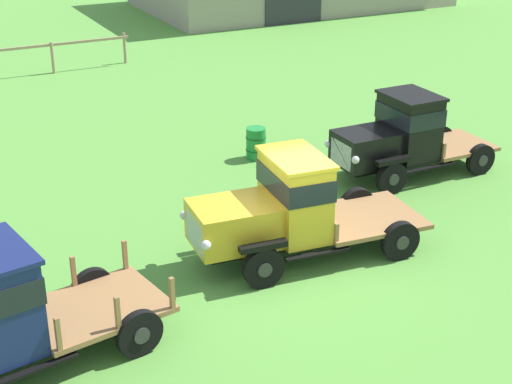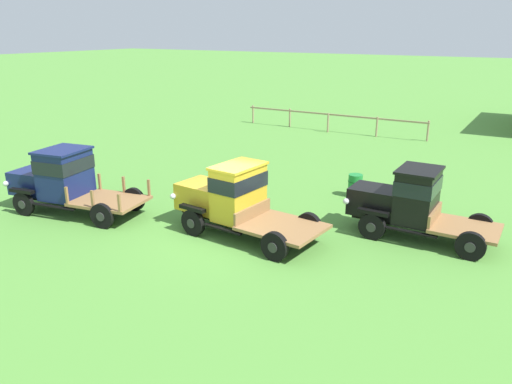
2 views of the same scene
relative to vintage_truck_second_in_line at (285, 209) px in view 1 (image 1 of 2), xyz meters
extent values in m
plane|color=#518E38|center=(-0.03, -0.59, -1.17)|extent=(240.00, 240.00, 0.00)
cube|color=#2D2D33|center=(12.29, 21.40, 0.03)|extent=(3.20, 0.08, 2.40)
cylinder|color=#997F60|center=(2.24, 17.68, -0.55)|extent=(0.12, 0.12, 1.24)
cylinder|color=#997F60|center=(-0.79, 17.41, -0.55)|extent=(0.12, 0.12, 1.24)
cylinder|color=black|center=(-3.97, -1.98, -0.74)|extent=(0.89, 0.30, 0.87)
cylinder|color=#2D2D2D|center=(-3.95, -2.07, -0.74)|extent=(0.31, 0.08, 0.31)
cylinder|color=black|center=(-4.28, -0.15, -0.74)|extent=(0.89, 0.30, 0.87)
cylinder|color=#2D2D2D|center=(-4.29, -0.06, -0.74)|extent=(0.31, 0.08, 0.31)
cube|color=black|center=(-5.87, -1.36, -0.65)|extent=(4.90, 1.81, 0.12)
cube|color=black|center=(-6.01, -2.31, -0.67)|extent=(1.83, 0.45, 0.05)
cube|color=olive|center=(-4.47, -1.12, -0.54)|extent=(2.65, 2.22, 0.10)
cube|color=olive|center=(-5.38, -2.17, -0.19)|extent=(0.09, 0.09, 0.60)
cube|color=olive|center=(-5.68, -0.44, -0.19)|extent=(0.09, 0.09, 0.60)
cube|color=olive|center=(-4.33, -1.99, -0.19)|extent=(0.09, 0.09, 0.60)
cube|color=olive|center=(-4.62, -0.26, -0.19)|extent=(0.09, 0.09, 0.60)
cube|color=olive|center=(-3.27, -1.81, -0.19)|extent=(0.09, 0.09, 0.60)
cube|color=olive|center=(-3.57, -0.08, -0.19)|extent=(0.09, 0.09, 0.60)
cylinder|color=black|center=(-0.98, -0.89, -0.74)|extent=(0.89, 0.27, 0.88)
cylinder|color=#2D2D2D|center=(-0.99, -1.00, -0.74)|extent=(0.31, 0.06, 0.31)
cylinder|color=black|center=(-0.81, 1.05, -0.74)|extent=(0.89, 0.27, 0.88)
cylinder|color=#2D2D2D|center=(-0.80, 1.16, -0.74)|extent=(0.31, 0.06, 0.31)
cylinder|color=black|center=(2.18, -1.18, -0.74)|extent=(0.89, 0.27, 0.88)
cylinder|color=#2D2D2D|center=(2.17, -1.29, -0.74)|extent=(0.31, 0.06, 0.31)
cylinder|color=black|center=(2.36, 0.76, -0.74)|extent=(0.89, 0.27, 0.88)
cylinder|color=#2D2D2D|center=(2.37, 0.87, -0.74)|extent=(0.31, 0.06, 0.31)
cube|color=black|center=(0.54, -0.05, -0.65)|extent=(4.80, 1.50, 0.12)
cube|color=gold|center=(-1.15, 0.11, -0.15)|extent=(1.85, 1.51, 0.89)
cube|color=silver|center=(-1.99, 0.18, -0.19)|extent=(0.16, 1.07, 0.67)
sphere|color=silver|center=(-2.06, -0.54, -0.13)|extent=(0.20, 0.20, 0.20)
sphere|color=silver|center=(-1.93, 0.91, -0.13)|extent=(0.20, 0.20, 0.20)
cube|color=black|center=(-0.98, -0.89, -0.25)|extent=(1.02, 0.29, 0.12)
cube|color=black|center=(-0.81, 1.05, -0.25)|extent=(1.02, 0.29, 0.12)
cube|color=gold|center=(0.22, -0.02, 0.25)|extent=(1.18, 1.80, 1.68)
cube|color=black|center=(0.22, -0.02, 0.62)|extent=(1.22, 1.84, 0.47)
cube|color=gold|center=(0.22, -0.02, 1.13)|extent=(1.29, 1.89, 0.08)
cube|color=black|center=(0.24, -0.98, -0.67)|extent=(1.44, 0.27, 0.05)
cube|color=black|center=(0.41, 0.92, -0.67)|extent=(1.44, 0.27, 0.05)
cube|color=olive|center=(1.91, -0.17, -0.54)|extent=(2.54, 2.19, 0.10)
cube|color=olive|center=(0.77, -0.07, -0.31)|extent=(0.25, 1.85, 0.44)
cylinder|color=black|center=(4.09, 1.77, -0.74)|extent=(0.86, 0.19, 0.86)
cylinder|color=#2D2D2D|center=(4.09, 1.66, -0.74)|extent=(0.30, 0.03, 0.30)
cylinder|color=black|center=(4.10, 3.49, -0.74)|extent=(0.86, 0.19, 0.86)
cylinder|color=#2D2D2D|center=(4.10, 3.60, -0.74)|extent=(0.30, 0.03, 0.30)
cylinder|color=black|center=(7.02, 1.75, -0.74)|extent=(0.86, 0.19, 0.86)
cylinder|color=#2D2D2D|center=(7.02, 1.64, -0.74)|extent=(0.30, 0.03, 0.30)
cylinder|color=black|center=(7.03, 3.48, -0.74)|extent=(0.86, 0.19, 0.86)
cylinder|color=#2D2D2D|center=(7.03, 3.59, -0.74)|extent=(0.30, 0.03, 0.30)
cube|color=black|center=(5.39, 2.62, -0.66)|extent=(4.26, 0.97, 0.12)
cube|color=black|center=(3.86, 2.63, -0.16)|extent=(1.56, 1.22, 0.88)
cube|color=silver|center=(3.11, 2.63, -0.21)|extent=(0.06, 0.95, 0.66)
sphere|color=silver|center=(3.10, 1.99, -0.14)|extent=(0.20, 0.20, 0.20)
sphere|color=silver|center=(3.11, 3.28, -0.14)|extent=(0.20, 0.20, 0.20)
cube|color=black|center=(4.09, 1.77, -0.27)|extent=(0.99, 0.20, 0.12)
cube|color=black|center=(4.10, 3.49, -0.27)|extent=(0.99, 0.20, 0.12)
cube|color=black|center=(5.19, 2.63, 0.21)|extent=(1.12, 1.53, 1.63)
cube|color=black|center=(5.19, 2.63, 0.58)|extent=(1.17, 1.56, 0.46)
cube|color=black|center=(5.19, 2.63, 1.07)|extent=(1.23, 1.59, 0.08)
cube|color=black|center=(5.30, 1.78, -0.68)|extent=(1.56, 0.15, 0.05)
cube|color=black|center=(5.31, 3.47, -0.68)|extent=(1.56, 0.15, 0.05)
cube|color=olive|center=(6.73, 2.62, -0.55)|extent=(1.96, 1.77, 0.10)
cube|color=olive|center=(5.79, 2.62, -0.32)|extent=(0.09, 1.64, 0.44)
cylinder|color=#1E7F33|center=(2.14, 5.58, -0.72)|extent=(0.56, 0.56, 0.91)
cylinder|color=#124C1E|center=(2.14, 5.58, -0.54)|extent=(0.59, 0.59, 0.03)
cylinder|color=#124C1E|center=(2.14, 5.58, -0.90)|extent=(0.59, 0.59, 0.03)
camera|label=1|loc=(-7.34, -13.10, 7.00)|focal=55.00mm
camera|label=2|loc=(8.44, -12.72, 5.21)|focal=35.00mm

